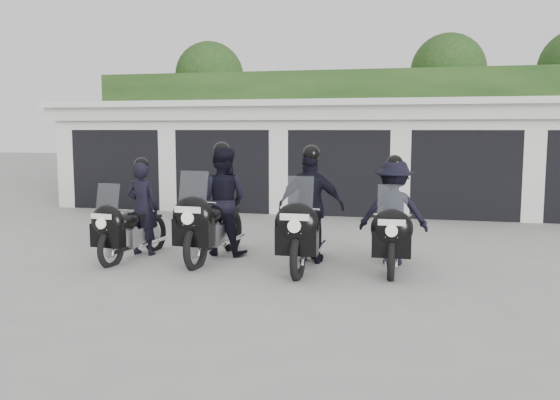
% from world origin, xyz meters
% --- Properties ---
extents(ground, '(80.00, 80.00, 0.00)m').
position_xyz_m(ground, '(0.00, 0.00, 0.00)').
color(ground, gray).
rests_on(ground, ground).
extents(garage_block, '(16.40, 6.80, 2.96)m').
position_xyz_m(garage_block, '(-0.00, 8.06, 1.42)').
color(garage_block, silver).
rests_on(garage_block, ground).
extents(background_vegetation, '(20.00, 3.90, 5.80)m').
position_xyz_m(background_vegetation, '(0.37, 12.92, 2.77)').
color(background_vegetation, '#183613').
rests_on(background_vegetation, ground).
extents(police_bike_a, '(0.75, 2.04, 1.78)m').
position_xyz_m(police_bike_a, '(-2.79, -0.25, 0.71)').
color(police_bike_a, black).
rests_on(police_bike_a, ground).
extents(police_bike_b, '(0.98, 2.37, 2.06)m').
position_xyz_m(police_bike_b, '(-1.40, 0.14, 0.87)').
color(police_bike_b, black).
rests_on(police_bike_b, ground).
extents(police_bike_c, '(1.10, 2.32, 2.02)m').
position_xyz_m(police_bike_c, '(0.26, -0.13, 0.86)').
color(police_bike_c, black).
rests_on(police_bike_c, ground).
extents(police_bike_d, '(1.13, 2.14, 1.86)m').
position_xyz_m(police_bike_d, '(1.61, 0.10, 0.79)').
color(police_bike_d, black).
rests_on(police_bike_d, ground).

